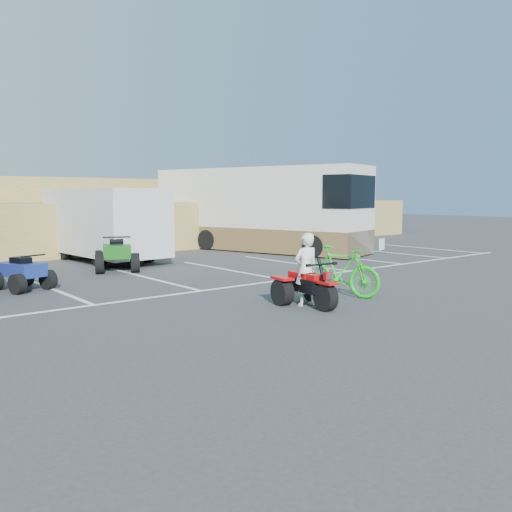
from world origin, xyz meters
TOP-DOWN VIEW (x-y plane):
  - ground at (0.00, 0.00)m, footprint 100.00×100.00m
  - parking_stripes at (0.87, 4.07)m, footprint 28.00×5.16m
  - grass_embankment at (0.00, 15.48)m, footprint 40.00×8.50m
  - red_trike_atv at (0.73, -0.59)m, footprint 1.31×1.63m
  - rider at (0.75, -0.44)m, footprint 0.60×0.44m
  - green_dirt_bike at (2.10, -0.18)m, footprint 1.11×2.01m
  - cargo_trailer at (0.74, 9.58)m, footprint 2.46×5.53m
  - rv_motorhome at (7.35, 9.11)m, footprint 4.80×9.67m
  - quad_atv_blue at (-3.31, 5.31)m, footprint 1.41×1.63m
  - quad_atv_green at (-0.03, 7.02)m, footprint 1.84×2.07m

SIDE VIEW (x-z plane):
  - ground at x=0.00m, z-range 0.00..0.00m
  - red_trike_atv at x=0.73m, z-range -0.48..0.48m
  - quad_atv_blue at x=-3.31m, z-range -0.45..0.45m
  - quad_atv_green at x=-0.03m, z-range -0.56..0.56m
  - parking_stripes at x=0.87m, z-range 0.00..0.01m
  - green_dirt_bike at x=2.10m, z-range 0.00..1.16m
  - rider at x=0.75m, z-range 0.00..1.53m
  - cargo_trailer at x=0.74m, z-range 0.10..2.63m
  - grass_embankment at x=0.00m, z-range -0.13..2.97m
  - rv_motorhome at x=7.35m, z-range -0.22..3.15m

